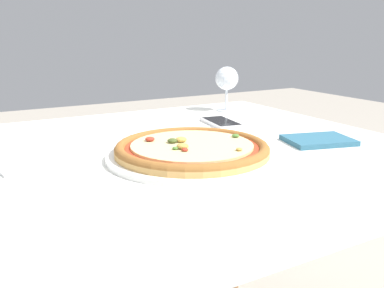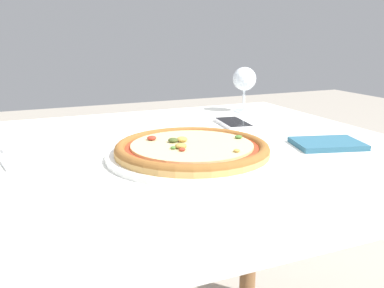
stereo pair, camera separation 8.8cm
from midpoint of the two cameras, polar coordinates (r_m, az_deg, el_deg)
The scene contains 6 objects.
dining_table at distance 0.95m, azimuth -3.39°, elevation -6.49°, with size 1.22×0.98×0.73m.
pizza_plate at distance 0.88m, azimuth 2.85°, elevation -0.85°, with size 0.36×0.36×0.04m.
fork at distance 0.94m, azimuth -21.67°, elevation -1.85°, with size 0.05×0.17×0.00m.
wine_glass_far_left at distance 1.40m, azimuth 8.81°, elevation 8.41°, with size 0.08×0.08×0.14m.
cell_phone at distance 1.20m, azimuth 7.62°, elevation 2.73°, with size 0.09×0.15×0.01m.
napkin_folded at distance 1.04m, azimuth 19.95°, elevation 0.02°, with size 0.17×0.15×0.01m.
Camera 2 is at (-0.26, -0.85, 0.98)m, focal length 40.00 mm.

